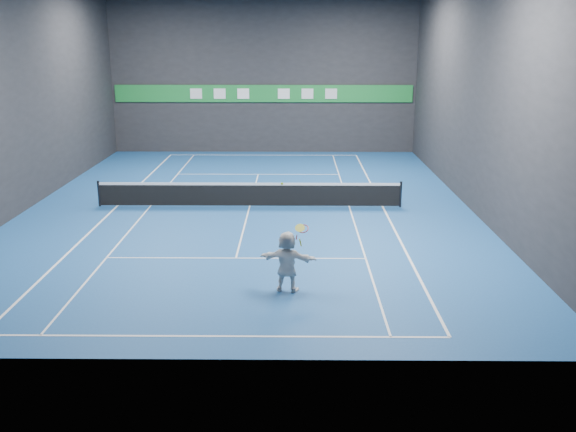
{
  "coord_description": "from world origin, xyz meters",
  "views": [
    {
      "loc": [
        1.85,
        -25.55,
        6.77
      ],
      "look_at": [
        1.66,
        -6.78,
        1.5
      ],
      "focal_mm": 40.0,
      "sensor_mm": 36.0,
      "label": 1
    }
  ],
  "objects_px": {
    "player": "(287,261)",
    "tennis_ball": "(282,184)",
    "tennis_net": "(249,194)",
    "tennis_racket": "(302,231)"
  },
  "relations": [
    {
      "from": "player",
      "to": "tennis_ball",
      "type": "relative_size",
      "value": 24.11
    },
    {
      "from": "player",
      "to": "tennis_net",
      "type": "distance_m",
      "value": 9.22
    },
    {
      "from": "tennis_racket",
      "to": "tennis_net",
      "type": "bearing_deg",
      "value": 102.86
    },
    {
      "from": "player",
      "to": "tennis_racket",
      "type": "xyz_separation_m",
      "value": [
        0.4,
        0.05,
        0.87
      ]
    },
    {
      "from": "tennis_ball",
      "to": "tennis_net",
      "type": "height_order",
      "value": "tennis_ball"
    },
    {
      "from": "tennis_ball",
      "to": "tennis_racket",
      "type": "relative_size",
      "value": 0.11
    },
    {
      "from": "player",
      "to": "tennis_racket",
      "type": "height_order",
      "value": "tennis_racket"
    },
    {
      "from": "tennis_net",
      "to": "tennis_racket",
      "type": "height_order",
      "value": "tennis_racket"
    },
    {
      "from": "player",
      "to": "tennis_net",
      "type": "bearing_deg",
      "value": -68.06
    },
    {
      "from": "player",
      "to": "tennis_net",
      "type": "relative_size",
      "value": 0.14
    }
  ]
}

